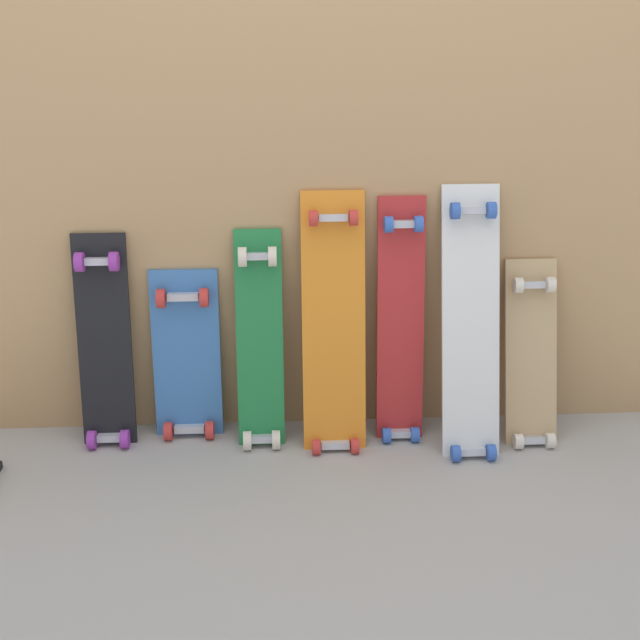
{
  "coord_description": "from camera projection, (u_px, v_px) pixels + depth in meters",
  "views": [
    {
      "loc": [
        -0.15,
        -2.83,
        1.56
      ],
      "look_at": [
        0.0,
        -0.07,
        0.45
      ],
      "focal_mm": 49.33,
      "sensor_mm": 36.0,
      "label": 1
    }
  ],
  "objects": [
    {
      "name": "ground_plane",
      "position": [
        319.0,
        427.0,
        3.21
      ],
      "size": [
        12.0,
        12.0,
        0.0
      ],
      "primitive_type": "plane",
      "color": "#9E9991"
    },
    {
      "name": "plywood_wall_panel",
      "position": [
        318.0,
        191.0,
        2.95
      ],
      "size": [
        2.7,
        0.04,
        1.72
      ],
      "primitive_type": "cube",
      "color": "tan",
      "rests_on": "ground"
    },
    {
      "name": "skateboard_black",
      "position": [
        105.0,
        350.0,
        3.02
      ],
      "size": [
        0.18,
        0.19,
        0.8
      ],
      "color": "black",
      "rests_on": "ground"
    },
    {
      "name": "skateboard_blue",
      "position": [
        187.0,
        363.0,
        3.08
      ],
      "size": [
        0.24,
        0.14,
        0.66
      ],
      "color": "#386BAD",
      "rests_on": "ground"
    },
    {
      "name": "skateboard_green",
      "position": [
        260.0,
        348.0,
        3.02
      ],
      "size": [
        0.16,
        0.23,
        0.81
      ],
      "color": "#1E7238",
      "rests_on": "ground"
    },
    {
      "name": "skateboard_orange",
      "position": [
        334.0,
        333.0,
        3.0
      ],
      "size": [
        0.22,
        0.27,
        0.94
      ],
      "color": "orange",
      "rests_on": "ground"
    },
    {
      "name": "skateboard_red",
      "position": [
        401.0,
        330.0,
        3.04
      ],
      "size": [
        0.16,
        0.2,
        0.92
      ],
      "color": "#B22626",
      "rests_on": "ground"
    },
    {
      "name": "skateboard_white",
      "position": [
        471.0,
        332.0,
        2.98
      ],
      "size": [
        0.2,
        0.34,
        0.96
      ],
      "color": "silver",
      "rests_on": "ground"
    },
    {
      "name": "skateboard_natural",
      "position": [
        531.0,
        362.0,
        3.07
      ],
      "size": [
        0.18,
        0.27,
        0.69
      ],
      "color": "tan",
      "rests_on": "ground"
    }
  ]
}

